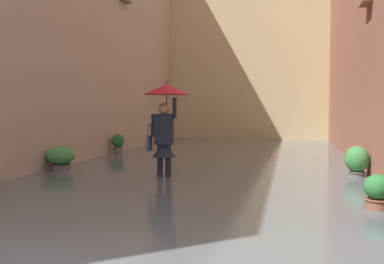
{
  "coord_description": "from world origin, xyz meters",
  "views": [
    {
      "loc": [
        -1.93,
        2.62,
        1.63
      ],
      "look_at": [
        0.27,
        -7.5,
        1.07
      ],
      "focal_mm": 42.35,
      "sensor_mm": 36.0,
      "label": 1
    }
  ],
  "objects": [
    {
      "name": "potted_plant_far_right",
      "position": [
        3.3,
        -7.0,
        0.44
      ],
      "size": [
        0.66,
        0.66,
        0.74
      ],
      "color": "#66605B",
      "rests_on": "ground_plane"
    },
    {
      "name": "potted_plant_far_left",
      "position": [
        -3.18,
        -4.23,
        0.36
      ],
      "size": [
        0.4,
        0.4,
        0.68
      ],
      "color": "brown",
      "rests_on": "ground_plane"
    },
    {
      "name": "flood_water",
      "position": [
        0.0,
        -9.09,
        0.09
      ],
      "size": [
        7.99,
        24.18,
        0.18
      ],
      "primitive_type": "cube",
      "color": "#515B60",
      "rests_on": "ground_plane"
    },
    {
      "name": "potted_plant_near_right",
      "position": [
        3.34,
        -10.7,
        0.46
      ],
      "size": [
        0.39,
        0.39,
        0.81
      ],
      "color": "#66605B",
      "rests_on": "ground_plane"
    },
    {
      "name": "ground_plane",
      "position": [
        0.0,
        -9.09,
        0.0
      ],
      "size": [
        60.0,
        60.0,
        0.0
      ],
      "primitive_type": "plane",
      "color": "#605B56"
    },
    {
      "name": "potted_plant_mid_left",
      "position": [
        -3.33,
        -7.46,
        0.47
      ],
      "size": [
        0.51,
        0.51,
        0.82
      ],
      "color": "#66605B",
      "rests_on": "ground_plane"
    },
    {
      "name": "building_facade_far",
      "position": [
        0.0,
        -19.08,
        6.41
      ],
      "size": [
        10.79,
        1.8,
        12.81
      ],
      "primitive_type": "cube",
      "color": "tan",
      "rests_on": "ground_plane"
    },
    {
      "name": "person_wading",
      "position": [
        0.64,
        -6.55,
        1.51
      ],
      "size": [
        0.98,
        0.98,
        2.2
      ],
      "color": "#4C4233",
      "rests_on": "ground_plane"
    }
  ]
}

